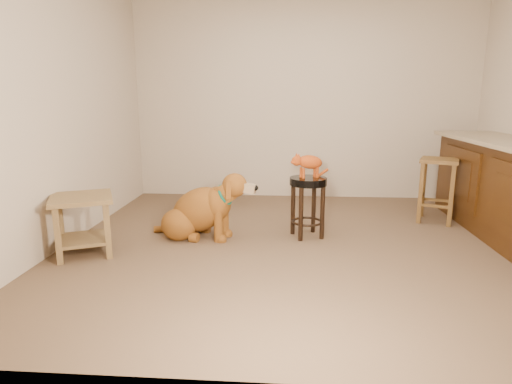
# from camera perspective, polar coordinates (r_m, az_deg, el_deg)

# --- Properties ---
(floor) EXTENTS (4.50, 4.00, 0.01)m
(floor) POSITION_cam_1_polar(r_m,az_deg,el_deg) (4.04, 7.05, -6.95)
(floor) COLOR brown
(floor) RESTS_ON ground
(room_shell) EXTENTS (4.54, 4.04, 2.62)m
(room_shell) POSITION_cam_1_polar(r_m,az_deg,el_deg) (3.82, 7.75, 17.48)
(room_shell) COLOR #C0B09A
(room_shell) RESTS_ON ground
(padded_stool) EXTENTS (0.38, 0.38, 0.59)m
(padded_stool) POSITION_cam_1_polar(r_m,az_deg,el_deg) (4.15, 6.93, -0.40)
(padded_stool) COLOR black
(padded_stool) RESTS_ON ground
(wood_stool) EXTENTS (0.49, 0.49, 0.70)m
(wood_stool) POSITION_cam_1_polar(r_m,az_deg,el_deg) (5.04, 22.99, 0.34)
(wood_stool) COLOR brown
(wood_stool) RESTS_ON ground
(side_table) EXTENTS (0.66, 0.66, 0.52)m
(side_table) POSITION_cam_1_polar(r_m,az_deg,el_deg) (3.97, -22.13, -2.99)
(side_table) COLOR brown
(side_table) RESTS_ON ground
(golden_retriever) EXTENTS (1.07, 0.59, 0.70)m
(golden_retriever) POSITION_cam_1_polar(r_m,az_deg,el_deg) (4.17, -7.42, -2.57)
(golden_retriever) COLOR brown
(golden_retriever) RESTS_ON ground
(tabby_kitten) EXTENTS (0.38, 0.25, 0.26)m
(tabby_kitten) POSITION_cam_1_polar(r_m,az_deg,el_deg) (4.09, 6.91, 3.88)
(tabby_kitten) COLOR #8E340E
(tabby_kitten) RESTS_ON padded_stool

